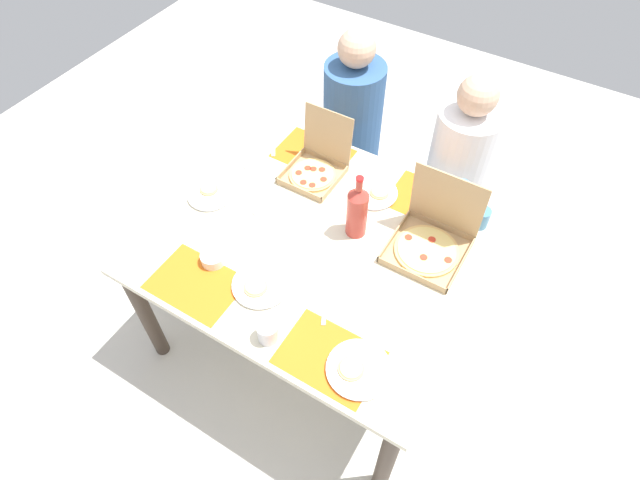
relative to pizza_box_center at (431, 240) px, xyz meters
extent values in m
plane|color=beige|center=(-0.42, -0.20, -0.79)|extent=(6.00, 6.00, 0.00)
cylinder|color=#3F3328|center=(-1.05, -0.74, -0.44)|extent=(0.07, 0.07, 0.71)
cylinder|color=#3F3328|center=(0.22, -0.74, -0.44)|extent=(0.07, 0.07, 0.71)
cylinder|color=#3F3328|center=(-1.05, 0.33, -0.44)|extent=(0.07, 0.07, 0.71)
cylinder|color=#3F3328|center=(0.22, 0.33, -0.44)|extent=(0.07, 0.07, 0.71)
cube|color=beige|center=(-0.42, -0.20, -0.07)|extent=(1.38, 1.20, 0.03)
cube|color=orange|center=(-0.73, -0.65, -0.05)|extent=(0.36, 0.26, 0.00)
cube|color=orange|center=(-0.11, -0.65, -0.05)|extent=(0.36, 0.26, 0.00)
cube|color=orange|center=(-0.73, 0.24, -0.05)|extent=(0.36, 0.26, 0.00)
cube|color=orange|center=(-0.11, 0.24, -0.05)|extent=(0.36, 0.26, 0.00)
cube|color=tan|center=(0.00, -0.03, -0.05)|extent=(0.31, 0.31, 0.01)
cube|color=tan|center=(-0.15, -0.03, -0.03)|extent=(0.01, 0.31, 0.03)
cube|color=tan|center=(0.15, -0.03, -0.03)|extent=(0.01, 0.31, 0.03)
cube|color=tan|center=(0.00, -0.18, -0.03)|extent=(0.31, 0.01, 0.03)
cube|color=tan|center=(0.00, 0.12, -0.03)|extent=(0.31, 0.01, 0.03)
cylinder|color=#E0B76B|center=(0.00, -0.03, -0.04)|extent=(0.27, 0.27, 0.01)
cylinder|color=#EFD67F|center=(0.00, -0.03, -0.03)|extent=(0.25, 0.25, 0.00)
cylinder|color=red|center=(0.10, -0.04, -0.03)|extent=(0.03, 0.03, 0.00)
cylinder|color=red|center=(0.00, 0.03, -0.03)|extent=(0.03, 0.03, 0.00)
cylinder|color=red|center=(-0.09, -0.01, -0.03)|extent=(0.03, 0.03, 0.00)
cylinder|color=red|center=(0.01, -0.08, -0.03)|extent=(0.03, 0.03, 0.00)
cube|color=tan|center=(0.00, 0.11, 0.14)|extent=(0.31, 0.04, 0.31)
cube|color=tan|center=(-0.64, 0.11, -0.05)|extent=(0.25, 0.25, 0.01)
cube|color=tan|center=(-0.77, 0.11, -0.03)|extent=(0.01, 0.25, 0.03)
cube|color=tan|center=(-0.52, 0.11, -0.03)|extent=(0.01, 0.25, 0.03)
cube|color=tan|center=(-0.64, -0.02, -0.03)|extent=(0.25, 0.01, 0.03)
cube|color=tan|center=(-0.64, 0.23, -0.03)|extent=(0.25, 0.01, 0.03)
cylinder|color=#E0B76B|center=(-0.64, 0.11, -0.04)|extent=(0.22, 0.22, 0.01)
cylinder|color=#EFD67F|center=(-0.64, 0.11, -0.03)|extent=(0.20, 0.20, 0.00)
cylinder|color=red|center=(-0.58, 0.10, -0.03)|extent=(0.03, 0.03, 0.00)
cylinder|color=red|center=(-0.62, 0.15, -0.03)|extent=(0.03, 0.03, 0.00)
cylinder|color=red|center=(-0.66, 0.13, -0.03)|extent=(0.03, 0.03, 0.00)
cylinder|color=red|center=(-0.68, 0.12, -0.03)|extent=(0.03, 0.03, 0.00)
cylinder|color=red|center=(-0.70, 0.08, -0.03)|extent=(0.03, 0.03, 0.00)
cylinder|color=red|center=(-0.65, 0.03, -0.03)|extent=(0.03, 0.03, 0.00)
cylinder|color=red|center=(-0.61, 0.04, -0.03)|extent=(0.03, 0.03, 0.00)
cube|color=tan|center=(-0.64, 0.24, 0.11)|extent=(0.25, 0.03, 0.25)
cylinder|color=white|center=(0.01, -0.65, -0.05)|extent=(0.23, 0.23, 0.01)
cylinder|color=white|center=(0.01, -0.65, -0.04)|extent=(0.24, 0.24, 0.01)
cylinder|color=#E0B76B|center=(-0.01, -0.66, -0.03)|extent=(0.10, 0.10, 0.01)
cylinder|color=#EFD67F|center=(-0.01, -0.66, -0.03)|extent=(0.08, 0.08, 0.00)
cylinder|color=white|center=(-0.98, -0.24, -0.05)|extent=(0.20, 0.20, 0.01)
cylinder|color=white|center=(-0.98, -0.24, -0.04)|extent=(0.21, 0.21, 0.01)
cylinder|color=#E0B76B|center=(-1.00, -0.23, -0.03)|extent=(0.08, 0.08, 0.01)
cylinder|color=#EFD67F|center=(-1.00, -0.23, -0.03)|extent=(0.07, 0.07, 0.00)
cylinder|color=white|center=(-0.34, 0.15, -0.05)|extent=(0.21, 0.21, 0.01)
cylinder|color=white|center=(-0.34, 0.15, -0.04)|extent=(0.22, 0.22, 0.01)
cylinder|color=#E0B76B|center=(-0.32, 0.16, -0.03)|extent=(0.09, 0.09, 0.01)
cylinder|color=#EFD67F|center=(-0.32, 0.16, -0.03)|extent=(0.07, 0.07, 0.00)
cylinder|color=white|center=(-0.50, -0.53, -0.05)|extent=(0.22, 0.22, 0.01)
cylinder|color=white|center=(-0.50, -0.53, -0.04)|extent=(0.23, 0.23, 0.01)
cylinder|color=#E0B76B|center=(-0.50, -0.55, -0.03)|extent=(0.09, 0.09, 0.01)
cylinder|color=#EFD67F|center=(-0.50, -0.55, -0.03)|extent=(0.08, 0.08, 0.00)
cylinder|color=#B2382D|center=(-0.31, -0.08, 0.06)|extent=(0.09, 0.09, 0.22)
cone|color=#B2382D|center=(-0.31, -0.08, 0.19)|extent=(0.09, 0.09, 0.04)
cylinder|color=#B2382D|center=(-0.31, -0.08, 0.23)|extent=(0.03, 0.03, 0.06)
cylinder|color=red|center=(-0.31, -0.08, 0.26)|extent=(0.03, 0.03, 0.01)
cylinder|color=teal|center=(0.00, 0.32, 0.00)|extent=(0.07, 0.07, 0.11)
cylinder|color=silver|center=(-0.10, 0.20, -0.01)|extent=(0.07, 0.07, 0.09)
cylinder|color=silver|center=(-0.34, -0.70, -0.01)|extent=(0.08, 0.08, 0.09)
cylinder|color=teal|center=(0.13, 0.23, -0.01)|extent=(0.07, 0.07, 0.09)
cylinder|color=white|center=(-0.73, -0.53, -0.03)|extent=(0.10, 0.10, 0.05)
cube|color=#B7B7BC|center=(-0.71, -0.24, -0.05)|extent=(0.19, 0.07, 0.00)
cube|color=#B7B7BC|center=(-0.87, -0.04, -0.05)|extent=(0.20, 0.10, 0.00)
cube|color=#B7B7BC|center=(-0.94, 0.21, -0.05)|extent=(0.13, 0.18, 0.00)
cube|color=#B7B7BC|center=(-0.24, -0.47, -0.05)|extent=(0.10, 0.18, 0.00)
cylinder|color=#33598C|center=(-0.73, 0.65, -0.29)|extent=(0.32, 0.32, 1.00)
sphere|color=#D1A889|center=(-0.73, 0.65, 0.31)|extent=(0.19, 0.19, 0.19)
cylinder|color=white|center=(-0.11, 0.65, -0.31)|extent=(0.32, 0.32, 0.96)
sphere|color=#D1A889|center=(-0.11, 0.65, 0.27)|extent=(0.19, 0.19, 0.19)
camera|label=1|loc=(0.31, -1.41, 1.70)|focal=29.44mm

